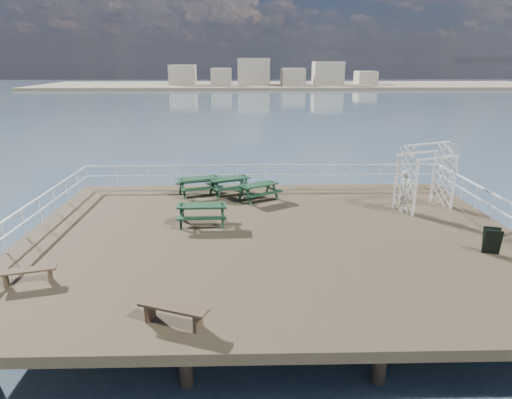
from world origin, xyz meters
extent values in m
cube|color=brown|center=(0.00, 0.00, -0.15)|extent=(18.00, 14.00, 0.30)
plane|color=#425A6F|center=(0.00, 40.00, -2.00)|extent=(300.00, 300.00, 0.00)
cube|color=tan|center=(15.00, 135.00, -1.60)|extent=(160.00, 40.00, 0.80)
cube|color=beige|center=(-20.00, 132.00, 1.80)|extent=(8.00, 8.00, 6.00)
cube|color=beige|center=(-8.00, 132.00, 1.30)|extent=(6.00, 8.00, 5.00)
cube|color=beige|center=(2.00, 132.00, 2.80)|extent=(10.00, 8.00, 8.00)
cube|color=beige|center=(14.00, 132.00, 1.30)|extent=(7.00, 8.00, 5.00)
cube|color=beige|center=(25.00, 132.00, 2.30)|extent=(9.00, 8.00, 7.00)
cube|color=beige|center=(38.00, 132.00, 0.80)|extent=(6.00, 8.00, 4.00)
cylinder|color=brown|center=(-7.50, 5.50, -1.35)|extent=(0.36, 0.36, 2.10)
cylinder|color=brown|center=(7.50, 5.50, -1.35)|extent=(0.36, 0.36, 2.10)
cube|color=silver|center=(0.00, 6.85, 1.05)|extent=(17.70, 0.07, 0.07)
cube|color=silver|center=(0.00, 6.85, 0.55)|extent=(17.70, 0.05, 0.05)
cylinder|color=silver|center=(-8.85, 6.85, 0.55)|extent=(0.05, 0.05, 1.10)
cube|color=silver|center=(-8.85, 0.00, 1.05)|extent=(0.07, 13.70, 0.07)
cube|color=silver|center=(-8.85, 0.00, 0.55)|extent=(0.05, 13.70, 0.05)
cube|color=#13341E|center=(-1.69, 5.37, 0.77)|extent=(2.00, 1.43, 0.06)
cube|color=#13341E|center=(-1.95, 5.94, 0.47)|extent=(1.80, 1.01, 0.05)
cube|color=#13341E|center=(-1.43, 4.81, 0.47)|extent=(1.80, 1.01, 0.05)
cube|color=#13341E|center=(-2.40, 5.05, 0.45)|extent=(0.70, 1.40, 0.06)
cube|color=#13341E|center=(-0.98, 5.70, 0.45)|extent=(0.70, 1.40, 0.06)
cube|color=#13341E|center=(-2.52, 5.34, 0.39)|extent=(0.30, 0.52, 0.91)
cube|color=#13341E|center=(-2.27, 4.77, 0.39)|extent=(0.30, 0.52, 0.91)
cube|color=#13341E|center=(-1.11, 5.98, 0.39)|extent=(0.30, 0.52, 0.91)
cube|color=#13341E|center=(-0.85, 5.41, 0.39)|extent=(0.30, 0.52, 0.91)
cube|color=#13341E|center=(-1.69, 5.37, 0.26)|extent=(1.54, 0.76, 0.06)
cube|color=#13341E|center=(-3.13, 5.29, 0.79)|extent=(2.06, 1.35, 0.06)
cube|color=#13341E|center=(-3.34, 5.90, 0.48)|extent=(1.90, 0.90, 0.05)
cube|color=#13341E|center=(-2.91, 4.69, 0.48)|extent=(1.90, 0.90, 0.05)
cube|color=#13341E|center=(-3.88, 5.02, 0.46)|extent=(0.60, 1.48, 0.06)
cube|color=#13341E|center=(-2.37, 5.56, 0.46)|extent=(0.60, 1.48, 0.06)
cube|color=#13341E|center=(-3.99, 5.32, 0.41)|extent=(0.27, 0.55, 0.93)
cube|color=#13341E|center=(-3.77, 4.72, 0.41)|extent=(0.27, 0.55, 0.93)
cube|color=#13341E|center=(-2.48, 5.87, 0.41)|extent=(0.27, 0.55, 0.93)
cube|color=#13341E|center=(-2.27, 5.26, 0.41)|extent=(0.27, 0.55, 0.93)
cube|color=#13341E|center=(-3.13, 5.29, 0.27)|extent=(1.64, 0.66, 0.06)
cube|color=#13341E|center=(-0.35, 4.38, 0.72)|extent=(1.84, 1.50, 0.06)
cube|color=#13341E|center=(-0.66, 4.88, 0.44)|extent=(1.61, 1.13, 0.05)
cube|color=#13341E|center=(-0.04, 3.89, 0.44)|extent=(1.61, 1.13, 0.05)
cube|color=#13341E|center=(-0.96, 4.00, 0.42)|extent=(0.81, 1.24, 0.06)
cube|color=#13341E|center=(0.27, 4.77, 0.42)|extent=(0.81, 1.24, 0.06)
cube|color=#13341E|center=(-1.12, 4.25, 0.37)|extent=(0.33, 0.47, 0.85)
cube|color=#13341E|center=(-0.81, 3.75, 0.37)|extent=(0.33, 0.47, 0.85)
cube|color=#13341E|center=(0.12, 5.02, 0.37)|extent=(0.33, 0.47, 0.85)
cube|color=#13341E|center=(0.43, 4.52, 0.37)|extent=(0.33, 0.47, 0.85)
cube|color=#13341E|center=(-0.35, 4.38, 0.24)|extent=(1.36, 0.89, 0.06)
cube|color=#13341E|center=(-2.61, 1.20, 0.77)|extent=(1.89, 0.79, 0.06)
cube|color=#13341E|center=(-2.63, 1.82, 0.47)|extent=(1.88, 0.32, 0.05)
cube|color=#13341E|center=(-2.59, 0.58, 0.47)|extent=(1.88, 0.32, 0.05)
cube|color=#13341E|center=(-3.39, 1.18, 0.45)|extent=(0.13, 1.51, 0.06)
cube|color=#13341E|center=(-1.83, 1.22, 0.45)|extent=(0.13, 1.51, 0.06)
cube|color=#13341E|center=(-3.40, 1.49, 0.40)|extent=(0.10, 0.54, 0.91)
cube|color=#13341E|center=(-3.38, 0.86, 0.40)|extent=(0.10, 0.54, 0.91)
cube|color=#13341E|center=(-1.84, 1.54, 0.40)|extent=(0.10, 0.54, 0.91)
cube|color=#13341E|center=(-1.82, 0.91, 0.40)|extent=(0.10, 0.54, 0.91)
cube|color=#13341E|center=(-2.61, 1.20, 0.26)|extent=(1.67, 0.13, 0.06)
cube|color=brown|center=(-7.13, -3.57, 0.41)|extent=(1.57, 0.76, 0.06)
cube|color=brown|center=(-7.68, -3.73, 0.19)|extent=(0.16, 0.33, 0.38)
cube|color=brown|center=(-6.58, -3.42, 0.19)|extent=(0.16, 0.33, 0.38)
cube|color=brown|center=(-2.68, -5.80, 0.47)|extent=(1.76, 1.02, 0.07)
cube|color=brown|center=(-3.29, -5.56, 0.22)|extent=(0.22, 0.37, 0.43)
cube|color=brown|center=(-2.08, -6.04, 0.22)|extent=(0.22, 0.37, 0.43)
cube|color=silver|center=(5.90, 2.01, 1.14)|extent=(0.11, 0.11, 2.28)
cube|color=silver|center=(5.45, 3.06, 1.14)|extent=(0.11, 0.11, 2.28)
cube|color=silver|center=(7.83, 2.83, 1.14)|extent=(0.11, 0.11, 2.28)
cube|color=silver|center=(7.38, 3.88, 1.14)|extent=(0.11, 0.11, 2.28)
cube|color=silver|center=(6.86, 2.42, 2.32)|extent=(2.13, 0.96, 0.08)
cube|color=silver|center=(6.42, 3.47, 2.32)|extent=(2.13, 0.96, 0.08)
cube|color=silver|center=(6.64, 2.94, 2.81)|extent=(2.13, 0.95, 0.07)
cube|color=black|center=(7.08, -1.91, 0.43)|extent=(0.58, 0.37, 0.89)
cube|color=black|center=(7.13, -1.74, 0.43)|extent=(0.58, 0.37, 0.89)
imported|color=silver|center=(5.74, 2.62, 0.87)|extent=(0.76, 0.69, 1.74)
camera|label=1|loc=(-0.95, -15.46, 6.09)|focal=32.00mm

